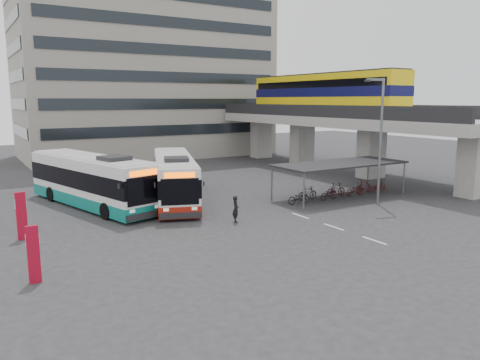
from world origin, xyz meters
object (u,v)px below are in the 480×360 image
bus_teal (91,181)px  lamp_post (379,134)px  bus_main (174,179)px  pedestrian (236,209)px

bus_teal → lamp_post: bearing=-44.3°
bus_main → lamp_post: lamp_post is taller
bus_main → bus_teal: (-5.37, 1.47, 0.08)m
pedestrian → lamp_post: size_ratio=0.19×
pedestrian → lamp_post: lamp_post is taller
bus_teal → pedestrian: (6.11, -8.65, -0.91)m
bus_teal → bus_main: bearing=-30.0°
bus_main → bus_teal: 5.57m
pedestrian → bus_teal: bearing=56.1°
bus_teal → pedestrian: size_ratio=8.04×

